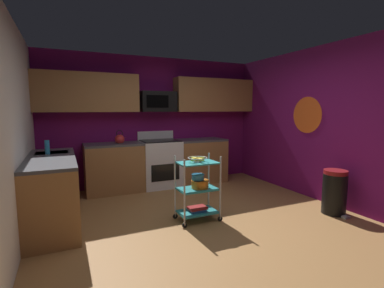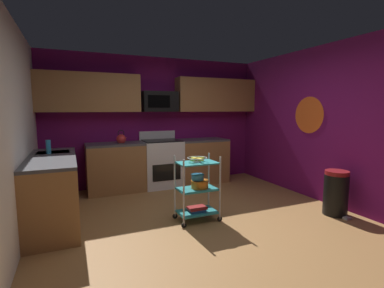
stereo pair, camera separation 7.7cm
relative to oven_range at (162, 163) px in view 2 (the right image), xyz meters
The scene contains 17 objects.
floor 2.16m from the oven_range, 90.23° to the right, with size 4.40×4.80×0.04m, color #A87542.
wall_back 0.88m from the oven_range, 91.50° to the left, with size 4.52×0.06×2.60m, color #6B1156.
wall_left 3.18m from the oven_range, 136.78° to the right, with size 0.06×4.80×2.60m, color silver.
wall_right 3.17m from the oven_range, 43.44° to the right, with size 0.06×4.80×2.60m, color #6B1156.
wall_flower_decal 2.90m from the oven_range, 36.78° to the right, with size 0.64×0.64×0.00m, color #E5591E.
counter_run 0.88m from the oven_range, 148.28° to the right, with size 3.62×2.38×0.92m.
oven_range is the anchor object (origin of this frame).
upper_cabinets 1.38m from the oven_range, 94.56° to the left, with size 4.40×0.33×0.70m.
microwave 1.23m from the oven_range, 90.26° to the left, with size 0.70×0.39×0.40m.
rolling_cart 1.90m from the oven_range, 92.36° to the right, with size 0.61×0.37×0.91m.
fruit_bowl 1.95m from the oven_range, 92.36° to the right, with size 0.27×0.27×0.07m.
mixing_bowl_large 1.90m from the oven_range, 91.14° to the right, with size 0.25×0.25×0.11m.
mixing_bowl_small 1.89m from the oven_range, 91.91° to the right, with size 0.18×0.18×0.08m.
book_stack 1.93m from the oven_range, 92.36° to the right, with size 0.26×0.20×0.06m.
kettle 0.94m from the oven_range, behind, with size 0.21×0.18×0.26m.
dish_soap_bottle 2.22m from the oven_range, 155.21° to the right, with size 0.06×0.06×0.20m, color #2D8CBF.
trash_can 3.15m from the oven_range, 53.06° to the right, with size 0.34×0.42×0.66m.
Camera 2 is at (-1.65, -3.27, 1.56)m, focal length 26.40 mm.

